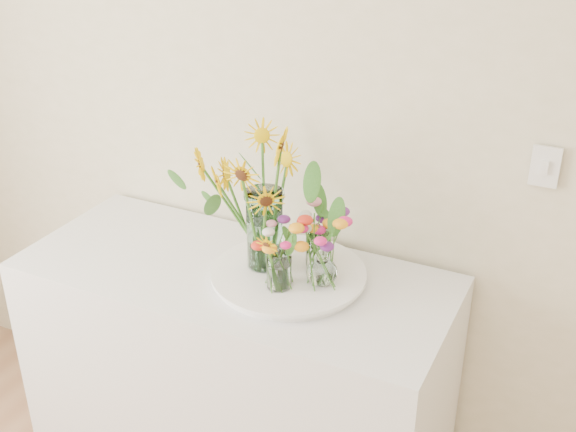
# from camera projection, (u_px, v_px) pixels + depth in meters

# --- Properties ---
(counter) EXTENTS (1.40, 0.60, 0.90)m
(counter) POSITION_uv_depth(u_px,v_px,m) (238.00, 382.00, 2.49)
(counter) COLOR white
(counter) RESTS_ON ground_plane
(tray) EXTENTS (0.46, 0.46, 0.02)m
(tray) POSITION_uv_depth(u_px,v_px,m) (289.00, 276.00, 2.24)
(tray) COLOR white
(tray) RESTS_ON counter
(mason_jar) EXTENTS (0.14, 0.14, 0.26)m
(mason_jar) POSITION_uv_depth(u_px,v_px,m) (265.00, 229.00, 2.21)
(mason_jar) COLOR #AAE2D3
(mason_jar) RESTS_ON tray
(sunflower_bouquet) EXTENTS (0.72, 0.72, 0.45)m
(sunflower_bouquet) POSITION_uv_depth(u_px,v_px,m) (264.00, 201.00, 2.17)
(sunflower_bouquet) COLOR #E4B604
(sunflower_bouquet) RESTS_ON tray
(small_vase_a) EXTENTS (0.09, 0.09, 0.13)m
(small_vase_a) POSITION_uv_depth(u_px,v_px,m) (279.00, 269.00, 2.13)
(small_vase_a) COLOR white
(small_vase_a) RESTS_ON tray
(wildflower_posy_a) EXTENTS (0.19, 0.19, 0.22)m
(wildflower_posy_a) POSITION_uv_depth(u_px,v_px,m) (279.00, 256.00, 2.11)
(wildflower_posy_a) COLOR #FF9C16
(wildflower_posy_a) RESTS_ON tray
(small_vase_b) EXTENTS (0.12, 0.12, 0.13)m
(small_vase_b) POSITION_uv_depth(u_px,v_px,m) (322.00, 264.00, 2.15)
(small_vase_b) COLOR white
(small_vase_b) RESTS_ON tray
(wildflower_posy_b) EXTENTS (0.23, 0.23, 0.22)m
(wildflower_posy_b) POSITION_uv_depth(u_px,v_px,m) (322.00, 251.00, 2.13)
(wildflower_posy_b) COLOR #FF9C16
(wildflower_posy_b) RESTS_ON tray
(small_vase_c) EXTENTS (0.09, 0.09, 0.13)m
(small_vase_c) POSITION_uv_depth(u_px,v_px,m) (318.00, 249.00, 2.23)
(small_vase_c) COLOR white
(small_vase_c) RESTS_ON tray
(wildflower_posy_c) EXTENTS (0.19, 0.19, 0.22)m
(wildflower_posy_c) POSITION_uv_depth(u_px,v_px,m) (318.00, 236.00, 2.21)
(wildflower_posy_c) COLOR #FF9C16
(wildflower_posy_c) RESTS_ON tray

